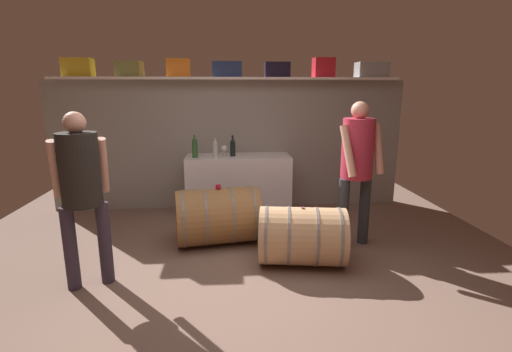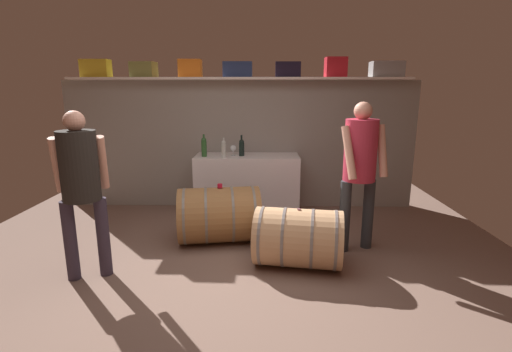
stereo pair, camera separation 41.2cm
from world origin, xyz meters
The scene contains 20 objects.
ground_plane centered at (0.00, 0.63, -0.01)m, with size 6.45×8.23×0.02m, color #755A4D.
back_wall_panel centered at (0.00, 2.52, 0.96)m, with size 5.25×0.10×1.91m, color gray.
high_shelf_board centered at (0.00, 2.37, 1.93)m, with size 4.83×0.40×0.03m, color silver.
toolcase_yellow centered at (-2.05, 2.37, 2.07)m, with size 0.39×0.20×0.25m, color gold.
toolcase_olive centered at (-1.36, 2.37, 2.05)m, with size 0.33×0.27×0.21m, color olive.
toolcase_orange centered at (-0.69, 2.37, 2.07)m, with size 0.32×0.24×0.25m, color orange.
toolcase_navy centered at (-0.02, 2.37, 2.05)m, with size 0.41×0.22×0.21m, color navy.
toolcase_black centered at (0.69, 2.37, 2.05)m, with size 0.35×0.27×0.21m, color black.
toolcase_red centered at (1.36, 2.37, 2.08)m, with size 0.29×0.23×0.27m, color red.
toolcase_grey centered at (2.08, 2.37, 2.05)m, with size 0.44×0.28×0.22m, color gray.
work_cabinet centered at (0.12, 2.17, 0.43)m, with size 1.48×0.58×0.85m, color white.
wine_bottle_dark centered at (0.04, 2.13, 0.98)m, with size 0.08×0.08×0.30m.
wine_bottle_clear centered at (-0.20, 2.00, 0.98)m, with size 0.07×0.07×0.28m.
wine_bottle_green centered at (-0.48, 2.06, 1.00)m, with size 0.08×0.08×0.31m.
wine_glass centered at (-0.08, 2.14, 0.96)m, with size 0.09×0.09×0.15m.
wine_barrel_near centered at (-0.17, 1.07, 0.33)m, with size 1.03×0.79×0.67m.
wine_barrel_far centered at (0.71, 0.45, 0.30)m, with size 0.95×0.72×0.61m.
tasting_cup centered at (-0.15, 1.07, 0.68)m, with size 0.06×0.06×0.05m, color red.
winemaker_pouring centered at (-1.33, 0.18, 0.98)m, with size 0.52×0.45×1.60m.
visitor_tasting centered at (1.40, 0.88, 1.01)m, with size 0.54×0.48×1.65m.
Camera 2 is at (0.35, -3.11, 1.77)m, focal length 26.13 mm.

